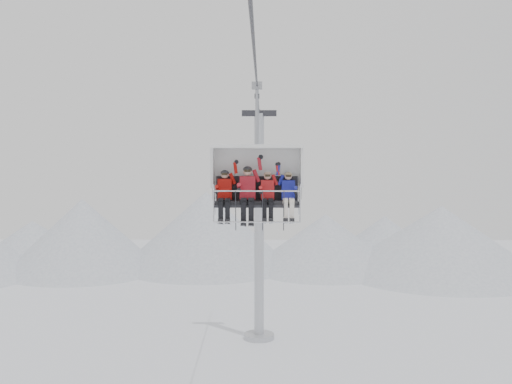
{
  "coord_description": "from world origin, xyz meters",
  "views": [
    {
      "loc": [
        0.13,
        -15.21,
        11.73
      ],
      "look_at": [
        0.0,
        0.0,
        10.51
      ],
      "focal_mm": 45.0,
      "sensor_mm": 36.0,
      "label": 1
    }
  ],
  "objects_px": {
    "chairlift_carrier": "(257,175)",
    "skier_far_right": "(288,195)",
    "skier_center_right": "(268,194)",
    "skier_center_left": "(248,192)",
    "skier_far_left": "(225,194)",
    "lift_tower_right": "(259,242)"
  },
  "relations": [
    {
      "from": "skier_center_right",
      "to": "chairlift_carrier",
      "type": "bearing_deg",
      "value": 133.65
    },
    {
      "from": "skier_center_left",
      "to": "skier_far_right",
      "type": "height_order",
      "value": "skier_center_left"
    },
    {
      "from": "lift_tower_right",
      "to": "skier_center_left",
      "type": "distance_m",
      "value": 19.38
    },
    {
      "from": "skier_far_right",
      "to": "skier_far_left",
      "type": "bearing_deg",
      "value": 179.77
    },
    {
      "from": "skier_far_left",
      "to": "skier_center_left",
      "type": "bearing_deg",
      "value": 1.1
    },
    {
      "from": "skier_far_left",
      "to": "skier_far_right",
      "type": "height_order",
      "value": "skier_far_left"
    },
    {
      "from": "chairlift_carrier",
      "to": "skier_center_right",
      "type": "height_order",
      "value": "chairlift_carrier"
    },
    {
      "from": "lift_tower_right",
      "to": "skier_far_right",
      "type": "height_order",
      "value": "lift_tower_right"
    },
    {
      "from": "skier_far_right",
      "to": "lift_tower_right",
      "type": "bearing_deg",
      "value": 92.74
    },
    {
      "from": "skier_far_left",
      "to": "skier_center_left",
      "type": "xyz_separation_m",
      "value": [
        0.66,
        0.01,
        0.05
      ]
    },
    {
      "from": "lift_tower_right",
      "to": "skier_center_right",
      "type": "xyz_separation_m",
      "value": [
        0.31,
        -18.87,
        4.4
      ]
    },
    {
      "from": "chairlift_carrier",
      "to": "skier_far_left",
      "type": "distance_m",
      "value": 1.11
    },
    {
      "from": "skier_far_left",
      "to": "skier_far_right",
      "type": "xyz_separation_m",
      "value": [
        1.83,
        -0.01,
        -0.03
      ]
    },
    {
      "from": "skier_far_right",
      "to": "skier_center_left",
      "type": "bearing_deg",
      "value": 179.02
    },
    {
      "from": "chairlift_carrier",
      "to": "skier_center_left",
      "type": "bearing_deg",
      "value": -131.6
    },
    {
      "from": "skier_center_right",
      "to": "skier_center_left",
      "type": "bearing_deg",
      "value": 178.12
    },
    {
      "from": "lift_tower_right",
      "to": "skier_center_right",
      "type": "height_order",
      "value": "lift_tower_right"
    },
    {
      "from": "chairlift_carrier",
      "to": "skier_far_left",
      "type": "height_order",
      "value": "chairlift_carrier"
    },
    {
      "from": "skier_far_left",
      "to": "skier_center_right",
      "type": "relative_size",
      "value": 1.0
    },
    {
      "from": "chairlift_carrier",
      "to": "skier_far_right",
      "type": "xyz_separation_m",
      "value": [
        0.9,
        -0.32,
        -0.55
      ]
    },
    {
      "from": "chairlift_carrier",
      "to": "skier_far_right",
      "type": "distance_m",
      "value": 1.11
    },
    {
      "from": "chairlift_carrier",
      "to": "skier_far_left",
      "type": "bearing_deg",
      "value": -161.18
    }
  ]
}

